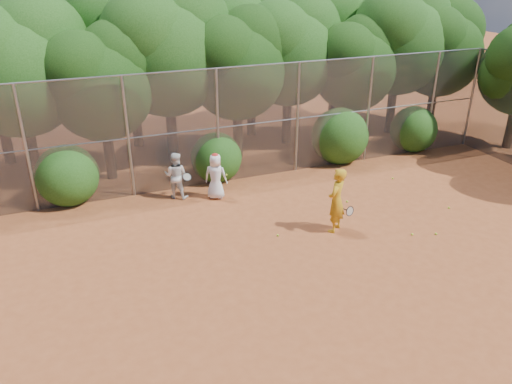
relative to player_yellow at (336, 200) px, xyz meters
name	(u,v)px	position (x,y,z in m)	size (l,w,h in m)	color
ground	(327,261)	(-1.02, -1.40, -0.96)	(80.00, 80.00, 0.00)	brown
fence_back	(242,123)	(-1.14, 4.60, 1.09)	(20.05, 0.09, 4.03)	gray
tree_1	(17,62)	(-7.96, 7.14, 3.20)	(4.64, 4.03, 6.35)	black
tree_2	(101,78)	(-5.47, 6.44, 2.62)	(3.99, 3.47, 5.47)	black
tree_3	(167,45)	(-2.96, 7.44, 3.43)	(4.89, 4.26, 6.70)	black
tree_4	(238,61)	(-0.47, 6.84, 2.79)	(4.19, 3.64, 5.73)	black
tree_5	(290,46)	(2.04, 7.64, 3.08)	(4.51, 3.92, 6.17)	black
tree_6	(355,61)	(4.53, 6.64, 2.50)	(3.86, 3.36, 5.29)	black
tree_7	(400,35)	(7.04, 7.24, 3.32)	(4.77, 4.14, 6.53)	black
tree_8	(441,45)	(9.03, 6.94, 2.85)	(4.25, 3.70, 5.82)	black
tree_10	(129,32)	(-3.96, 9.65, 3.66)	(5.15, 4.48, 7.06)	black
tree_11	(252,39)	(1.04, 9.24, 3.20)	(4.64, 4.03, 6.35)	black
tree_12	(339,24)	(5.54, 9.85, 3.55)	(5.02, 4.37, 6.88)	black
bush_0	(67,173)	(-7.02, 4.90, 0.04)	(2.00, 2.00, 2.00)	#1B4711
bush_1	(216,155)	(-2.02, 4.90, -0.06)	(1.80, 1.80, 1.80)	#1B4711
bush_2	(340,134)	(2.98, 4.90, 0.14)	(2.20, 2.20, 2.20)	#1B4711
bush_3	(414,127)	(6.48, 4.90, -0.01)	(1.90, 1.90, 1.90)	#1B4711
player_yellow	(336,200)	(0.00, 0.00, 0.00)	(0.92, 0.80, 1.93)	gold
player_teen	(216,176)	(-2.52, 3.39, -0.19)	(0.89, 0.81, 1.56)	white
player_white	(176,175)	(-3.72, 3.91, -0.18)	(0.95, 0.90, 1.56)	silver
ball_0	(436,234)	(2.58, -1.32, -0.93)	(0.07, 0.07, 0.07)	#BFE92A
ball_1	(347,202)	(1.31, 1.46, -0.93)	(0.07, 0.07, 0.07)	#BFE92A
ball_2	(412,234)	(1.92, -1.10, -0.93)	(0.07, 0.07, 0.07)	#BFE92A
ball_3	(449,208)	(4.08, -0.13, -0.93)	(0.07, 0.07, 0.07)	#BFE92A
ball_4	(278,235)	(-1.68, 0.28, -0.93)	(0.07, 0.07, 0.07)	#BFE92A
ball_5	(393,178)	(3.84, 2.51, -0.93)	(0.07, 0.07, 0.07)	#BFE92A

